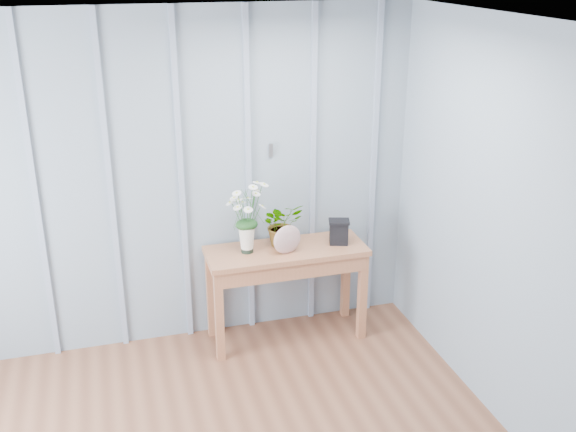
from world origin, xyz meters
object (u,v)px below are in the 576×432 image
object	(u,v)px
sideboard	(286,262)
daisy_vase	(246,207)
felt_disc_vessel	(287,240)
carved_box	(339,232)

from	to	relation	value
sideboard	daisy_vase	world-z (taller)	daisy_vase
felt_disc_vessel	sideboard	bearing A→B (deg)	67.32
sideboard	carved_box	size ratio (longest dim) A/B	6.36
felt_disc_vessel	carved_box	size ratio (longest dim) A/B	1.17
carved_box	sideboard	bearing A→B (deg)	177.31
daisy_vase	carved_box	world-z (taller)	daisy_vase
felt_disc_vessel	carved_box	xyz separation A→B (m)	(0.42, 0.07, -0.01)
sideboard	carved_box	distance (m)	0.46
daisy_vase	sideboard	bearing A→B (deg)	-3.80
sideboard	carved_box	xyz separation A→B (m)	(0.41, -0.02, 0.21)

